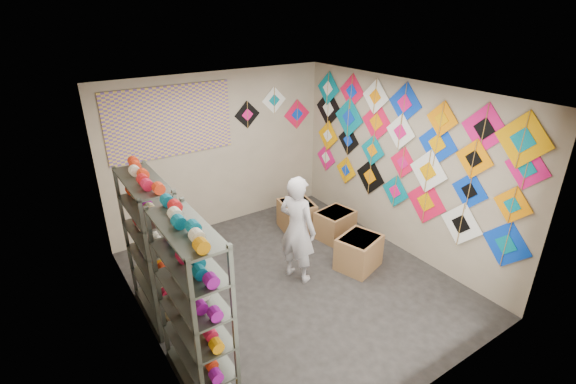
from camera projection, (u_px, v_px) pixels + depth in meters
ground at (294, 283)px, 6.02m from camera, size 4.50×4.50×0.00m
room_walls at (295, 177)px, 5.34m from camera, size 4.50×4.50×4.50m
shelf_rack_front at (194, 309)px, 4.08m from camera, size 0.40×1.10×1.90m
shelf_rack_back at (153, 250)px, 5.06m from camera, size 0.40×1.10×1.90m
string_spools at (170, 269)px, 4.53m from camera, size 0.12×2.36×0.12m
kite_wall_display at (403, 149)px, 6.32m from camera, size 0.06×4.31×2.09m
back_wall_kites at (276, 110)px, 7.49m from camera, size 1.58×0.02×0.85m
poster at (171, 122)px, 6.47m from camera, size 2.00×0.01×1.10m
shopkeeper at (297, 229)px, 5.83m from camera, size 0.82×0.75×1.59m
carton_a at (359, 252)px, 6.28m from camera, size 0.74×0.67×0.51m
carton_b at (335, 225)px, 7.10m from camera, size 0.66×0.58×0.48m
carton_c at (297, 216)px, 7.35m from camera, size 0.64×0.68×0.52m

